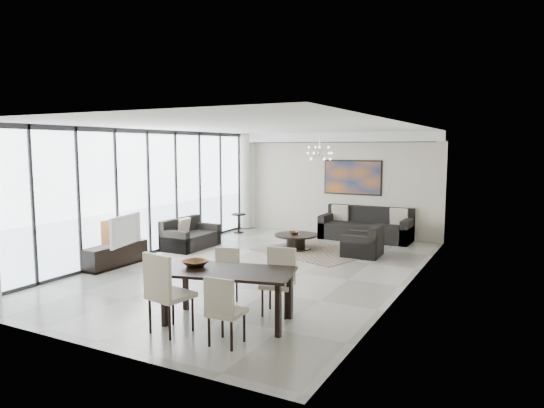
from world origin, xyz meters
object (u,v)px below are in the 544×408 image
Objects in this scene: sofa_main at (366,229)px; television at (121,230)px; dining_table at (228,276)px; tv_console at (116,255)px; coffee_table at (296,241)px.

television reaches higher than sofa_main.
dining_table is (3.73, -1.70, -0.10)m from television.
tv_console is 0.57m from television.
sofa_main is at bearing -47.58° from television.
tv_console is 1.37× the size of television.
sofa_main is 7.04m from dining_table.
coffee_table is 4.18m from television.
tv_console is (-2.64, -3.32, 0.02)m from coffee_table.
television is 0.55× the size of dining_table.
television is (-2.48, -3.31, 0.57)m from coffee_table.
sofa_main reaches higher than coffee_table.
sofa_main is 2.20× the size of television.
tv_console is at bearing -128.44° from coffee_table.
coffee_table is 0.44× the size of sofa_main.
tv_console is 0.75× the size of dining_table.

